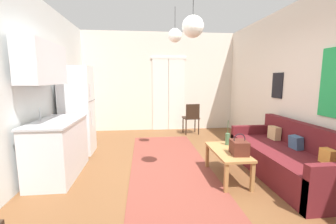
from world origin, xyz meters
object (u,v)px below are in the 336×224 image
object	(u,v)px
refrigerator	(77,110)
accent_chair	(191,117)
pendant_lamp_far	(175,35)
handbag	(239,147)
bamboo_vase	(227,139)
coffee_table	(228,154)
couch	(288,159)
pendant_lamp_near	(193,27)

from	to	relation	value
refrigerator	accent_chair	size ratio (longest dim) A/B	2.09
accent_chair	pendant_lamp_far	distance (m)	2.55
handbag	pendant_lamp_far	bearing A→B (deg)	117.27
handbag	accent_chair	xyz separation A→B (m)	(-0.04, 3.03, -0.06)
bamboo_vase	accent_chair	xyz separation A→B (m)	(-0.05, 2.56, -0.05)
refrigerator	pendant_lamp_far	xyz separation A→B (m)	(1.97, -0.28, 1.47)
handbag	coffee_table	bearing A→B (deg)	114.24
couch	refrigerator	world-z (taller)	refrigerator
coffee_table	pendant_lamp_far	xyz separation A→B (m)	(-0.65, 1.24, 1.98)
couch	coffee_table	distance (m)	1.00
couch	accent_chair	size ratio (longest dim) A/B	2.53
couch	accent_chair	bearing A→B (deg)	108.33
handbag	pendant_lamp_far	world-z (taller)	pendant_lamp_far
bamboo_vase	accent_chair	world-z (taller)	bamboo_vase
couch	handbag	size ratio (longest dim) A/B	6.99
coffee_table	accent_chair	xyz separation A→B (m)	(0.05, 2.83, 0.11)
coffee_table	bamboo_vase	world-z (taller)	bamboo_vase
pendant_lamp_near	bamboo_vase	bearing A→B (deg)	27.77
handbag	pendant_lamp_near	size ratio (longest dim) A/B	0.39
couch	accent_chair	world-z (taller)	accent_chair
bamboo_vase	pendant_lamp_far	world-z (taller)	pendant_lamp_far
bamboo_vase	pendant_lamp_far	bearing A→B (deg)	127.88
coffee_table	handbag	xyz separation A→B (m)	(0.09, -0.20, 0.17)
refrigerator	pendant_lamp_far	distance (m)	2.48
refrigerator	couch	bearing A→B (deg)	-23.09
accent_chair	pendant_lamp_near	world-z (taller)	pendant_lamp_near
bamboo_vase	pendant_lamp_far	distance (m)	2.19
handbag	bamboo_vase	bearing A→B (deg)	89.00
couch	bamboo_vase	distance (m)	0.98
bamboo_vase	pendant_lamp_near	xyz separation A→B (m)	(-0.69, -0.36, 1.68)
coffee_table	pendant_lamp_far	size ratio (longest dim) A/B	1.49
coffee_table	pendant_lamp_near	distance (m)	1.94
coffee_table	pendant_lamp_far	distance (m)	2.42
coffee_table	handbag	bearing A→B (deg)	-65.76
accent_chair	pendant_lamp_near	xyz separation A→B (m)	(-0.64, -2.92, 1.74)
accent_chair	pendant_lamp_near	distance (m)	3.46
refrigerator	accent_chair	world-z (taller)	refrigerator
couch	handbag	distance (m)	0.96
couch	coffee_table	bearing A→B (deg)	178.70
couch	pendant_lamp_near	world-z (taller)	pendant_lamp_near
bamboo_vase	pendant_lamp_near	world-z (taller)	pendant_lamp_near
couch	coffee_table	xyz separation A→B (m)	(-0.99, 0.02, 0.11)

